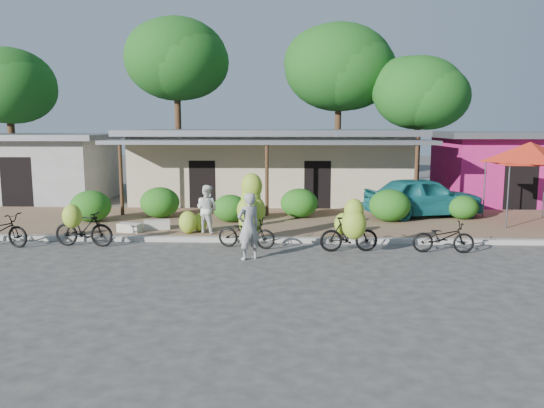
# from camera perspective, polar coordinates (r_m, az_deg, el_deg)

# --- Properties ---
(ground) EXTENTS (100.00, 100.00, 0.00)m
(ground) POSITION_cam_1_polar(r_m,az_deg,el_deg) (14.34, -1.78, -5.85)
(ground) COLOR #3D3A38
(ground) RESTS_ON ground
(sidewalk) EXTENTS (60.00, 6.00, 0.12)m
(sidewalk) POSITION_cam_1_polar(r_m,az_deg,el_deg) (19.21, -0.71, -2.00)
(sidewalk) COLOR #8A624A
(sidewalk) RESTS_ON ground
(curb) EXTENTS (60.00, 0.25, 0.15)m
(curb) POSITION_cam_1_polar(r_m,az_deg,el_deg) (16.27, -1.27, -3.86)
(curb) COLOR #A8A399
(curb) RESTS_ON ground
(shop_main) EXTENTS (13.00, 8.50, 3.35)m
(shop_main) POSITION_cam_1_polar(r_m,az_deg,el_deg) (24.88, 0.01, 4.24)
(shop_main) COLOR #BFB291
(shop_main) RESTS_ON ground
(shop_pink) EXTENTS (6.00, 6.00, 3.25)m
(shop_pink) POSITION_cam_1_polar(r_m,az_deg,el_deg) (26.67, 23.23, 3.73)
(shop_pink) COLOR #CA1F6A
(shop_pink) RESTS_ON ground
(shop_grey) EXTENTS (7.00, 6.00, 3.15)m
(shop_grey) POSITION_cam_1_polar(r_m,az_deg,el_deg) (27.67, -23.45, 3.75)
(shop_grey) COLOR #A6A6A1
(shop_grey) RESTS_ON ground
(tree_back_left) EXTENTS (4.91, 4.77, 7.47)m
(tree_back_left) POSITION_cam_1_polar(r_m,az_deg,el_deg) (30.80, -26.76, 11.47)
(tree_back_left) COLOR #4C321E
(tree_back_left) RESTS_ON ground
(tree_far_center) EXTENTS (5.75, 5.68, 9.45)m
(tree_far_center) POSITION_cam_1_polar(r_m,az_deg,el_deg) (30.95, -10.56, 15.23)
(tree_far_center) COLOR #4C321E
(tree_far_center) RESTS_ON ground
(tree_center_right) EXTENTS (6.10, 6.05, 9.17)m
(tree_center_right) POSITION_cam_1_polar(r_m,az_deg,el_deg) (30.75, 6.83, 14.55)
(tree_center_right) COLOR #4C321E
(tree_center_right) RESTS_ON ground
(tree_near_right) EXTENTS (4.89, 4.74, 7.14)m
(tree_near_right) POSITION_cam_1_polar(r_m,az_deg,el_deg) (29.22, 15.10, 11.65)
(tree_near_right) COLOR #4C321E
(tree_near_right) RESTS_ON ground
(hedge_0) EXTENTS (1.44, 1.30, 1.13)m
(hedge_0) POSITION_cam_1_polar(r_m,az_deg,el_deg) (20.03, -18.92, -0.22)
(hedge_0) COLOR #1D5B14
(hedge_0) RESTS_ON sidewalk
(hedge_1) EXTENTS (1.47, 1.32, 1.15)m
(hedge_1) POSITION_cam_1_polar(r_m,az_deg,el_deg) (20.25, -11.97, 0.17)
(hedge_1) COLOR #1D5B14
(hedge_1) RESTS_ON sidewalk
(hedge_2) EXTENTS (1.25, 1.13, 0.98)m
(hedge_2) POSITION_cam_1_polar(r_m,az_deg,el_deg) (19.00, -4.50, -0.46)
(hedge_2) COLOR #1D5B14
(hedge_2) RESTS_ON sidewalk
(hedge_3) EXTENTS (1.40, 1.26, 1.09)m
(hedge_3) POSITION_cam_1_polar(r_m,az_deg,el_deg) (19.86, 2.94, 0.10)
(hedge_3) COLOR #1D5B14
(hedge_3) RESTS_ON sidewalk
(hedge_4) EXTENTS (1.48, 1.34, 1.16)m
(hedge_4) POSITION_cam_1_polar(r_m,az_deg,el_deg) (19.48, 12.55, -0.16)
(hedge_4) COLOR #1D5B14
(hedge_4) RESTS_ON sidewalk
(hedge_5) EXTENTS (1.11, 1.00, 0.87)m
(hedge_5) POSITION_cam_1_polar(r_m,az_deg,el_deg) (20.75, 19.86, -0.35)
(hedge_5) COLOR #1D5B14
(hedge_5) RESTS_ON sidewalk
(red_canopy) EXTENTS (3.50, 3.50, 2.86)m
(red_canopy) POSITION_cam_1_polar(r_m,az_deg,el_deg) (20.70, 25.99, 5.02)
(red_canopy) COLOR #59595E
(red_canopy) RESTS_ON sidewalk
(bike_left) EXTENTS (1.81, 1.20, 1.35)m
(bike_left) POSITION_cam_1_polar(r_m,az_deg,el_deg) (16.47, -19.76, -2.32)
(bike_left) COLOR black
(bike_left) RESTS_ON ground
(bike_center) EXTENTS (1.80, 1.33, 2.15)m
(bike_center) POSITION_cam_1_polar(r_m,az_deg,el_deg) (15.67, -2.46, -1.42)
(bike_center) COLOR black
(bike_center) RESTS_ON ground
(bike_right) EXTENTS (1.69, 1.25, 1.60)m
(bike_right) POSITION_cam_1_polar(r_m,az_deg,el_deg) (14.85, 8.47, -2.67)
(bike_right) COLOR black
(bike_right) RESTS_ON ground
(bike_far_right) EXTENTS (1.71, 0.68, 0.89)m
(bike_far_right) POSITION_cam_1_polar(r_m,az_deg,el_deg) (15.61, 17.94, -3.42)
(bike_far_right) COLOR black
(bike_far_right) RESTS_ON ground
(loose_banana_a) EXTENTS (0.48, 0.41, 0.60)m
(loose_banana_a) POSITION_cam_1_polar(r_m,az_deg,el_deg) (17.37, -7.77, -1.99)
(loose_banana_a) COLOR #9EBC2F
(loose_banana_a) RESTS_ON sidewalk
(loose_banana_b) EXTENTS (0.58, 0.49, 0.73)m
(loose_banana_b) POSITION_cam_1_polar(r_m,az_deg,el_deg) (17.12, -9.03, -1.96)
(loose_banana_b) COLOR #9EBC2F
(loose_banana_b) RESTS_ON sidewalk
(loose_banana_c) EXTENTS (0.55, 0.47, 0.69)m
(loose_banana_c) POSITION_cam_1_polar(r_m,az_deg,el_deg) (16.96, 7.64, -2.09)
(loose_banana_c) COLOR #9EBC2F
(loose_banana_c) RESTS_ON sidewalk
(sack_near) EXTENTS (0.92, 0.60, 0.30)m
(sack_near) POSITION_cam_1_polar(r_m,az_deg,el_deg) (18.06, -12.28, -2.19)
(sack_near) COLOR beige
(sack_near) RESTS_ON sidewalk
(sack_far) EXTENTS (0.82, 0.55, 0.28)m
(sack_far) POSITION_cam_1_polar(r_m,az_deg,el_deg) (17.81, -15.06, -2.47)
(sack_far) COLOR beige
(sack_far) RESTS_ON sidewalk
(vendor) EXTENTS (0.78, 0.73, 1.79)m
(vendor) POSITION_cam_1_polar(r_m,az_deg,el_deg) (14.05, -2.53, -2.41)
(vendor) COLOR gray
(vendor) RESTS_ON ground
(bystander) EXTENTS (0.93, 0.86, 1.55)m
(bystander) POSITION_cam_1_polar(r_m,az_deg,el_deg) (17.10, -7.02, -0.53)
(bystander) COLOR white
(bystander) RESTS_ON sidewalk
(teal_van) EXTENTS (4.76, 2.89, 1.52)m
(teal_van) POSITION_cam_1_polar(r_m,az_deg,el_deg) (20.83, 15.97, 0.76)
(teal_van) COLOR #196E74
(teal_van) RESTS_ON sidewalk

